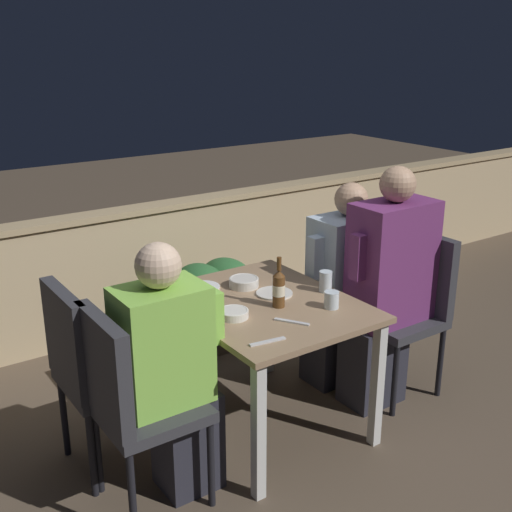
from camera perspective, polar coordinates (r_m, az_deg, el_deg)
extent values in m
plane|color=brown|center=(3.53, 0.73, -14.64)|extent=(16.00, 16.00, 0.00)
cube|color=tan|center=(4.53, -10.33, -1.30)|extent=(9.00, 0.14, 0.83)
cube|color=tan|center=(4.41, -10.66, 4.03)|extent=(9.00, 0.18, 0.04)
cube|color=#937556|center=(3.21, 0.78, -4.34)|extent=(0.81, 1.01, 0.03)
cube|color=silver|center=(2.87, 0.22, -15.38)|extent=(0.05, 0.05, 0.67)
cube|color=silver|center=(3.26, 10.72, -11.14)|extent=(0.05, 0.05, 0.67)
cube|color=silver|center=(3.55, -8.34, -8.41)|extent=(0.05, 0.05, 0.67)
cube|color=silver|center=(3.88, 1.12, -5.77)|extent=(0.05, 0.05, 0.67)
cube|color=brown|center=(4.27, -4.77, -6.34)|extent=(0.73, 0.36, 0.28)
ellipsoid|color=#2D6633|center=(4.07, -7.31, -3.43)|extent=(0.33, 0.47, 0.31)
ellipsoid|color=#2D6633|center=(4.16, -4.87, -2.85)|extent=(0.33, 0.47, 0.31)
ellipsoid|color=#2D6633|center=(4.26, -2.55, -2.30)|extent=(0.33, 0.47, 0.31)
cube|color=#333338|center=(2.83, -9.35, -13.36)|extent=(0.43, 0.43, 0.05)
cube|color=#333338|center=(2.65, -13.35, -9.80)|extent=(0.06, 0.43, 0.45)
cylinder|color=black|center=(2.78, -10.95, -20.26)|extent=(0.03, 0.03, 0.42)
cylinder|color=black|center=(2.90, -4.03, -17.95)|extent=(0.03, 0.03, 0.42)
cylinder|color=black|center=(3.05, -13.89, -16.45)|extent=(0.03, 0.03, 0.42)
cylinder|color=black|center=(3.17, -7.53, -14.59)|extent=(0.03, 0.03, 0.42)
cube|color=#282833|center=(3.01, -6.11, -15.89)|extent=(0.26, 0.23, 0.47)
cube|color=#8CCC4C|center=(2.72, -8.33, -7.88)|extent=(0.37, 0.26, 0.52)
cube|color=#8CCC4C|center=(2.80, -3.80, -5.50)|extent=(0.07, 0.07, 0.24)
sphere|color=beige|center=(2.58, -8.69, -0.84)|extent=(0.19, 0.19, 0.19)
cube|color=#333338|center=(3.11, -12.76, -10.52)|extent=(0.43, 0.43, 0.05)
cube|color=#333338|center=(2.94, -16.51, -7.10)|extent=(0.06, 0.43, 0.45)
cylinder|color=black|center=(3.03, -14.38, -16.73)|extent=(0.03, 0.03, 0.42)
cylinder|color=black|center=(3.15, -7.95, -14.86)|extent=(0.03, 0.03, 0.42)
cylinder|color=black|center=(3.33, -16.69, -13.50)|extent=(0.03, 0.03, 0.42)
cylinder|color=black|center=(3.43, -10.79, -11.95)|extent=(0.03, 0.03, 0.42)
cube|color=#333338|center=(3.70, 12.39, -5.60)|extent=(0.43, 0.43, 0.05)
cube|color=#333338|center=(3.73, 14.64, -1.35)|extent=(0.06, 0.43, 0.45)
cylinder|color=black|center=(3.57, 12.23, -10.77)|extent=(0.03, 0.03, 0.42)
cylinder|color=black|center=(3.82, 16.06, -9.04)|extent=(0.03, 0.03, 0.42)
cylinder|color=black|center=(3.79, 8.20, -8.65)|extent=(0.03, 0.03, 0.42)
cylinder|color=black|center=(4.03, 12.07, -7.18)|extent=(0.03, 0.03, 0.42)
cube|color=#282833|center=(3.67, 10.31, -9.28)|extent=(0.32, 0.23, 0.47)
cube|color=#6B2D66|center=(3.52, 12.01, -0.56)|extent=(0.46, 0.26, 0.67)
cube|color=#6B2D66|center=(3.32, 9.11, -0.07)|extent=(0.07, 0.07, 0.24)
sphere|color=tan|center=(3.40, 12.49, 6.26)|extent=(0.19, 0.19, 0.19)
cube|color=#333338|center=(3.88, 8.78, -4.19)|extent=(0.43, 0.43, 0.05)
cube|color=#333338|center=(3.91, 10.97, -0.16)|extent=(0.06, 0.43, 0.45)
cylinder|color=black|center=(3.74, 8.46, -9.06)|extent=(0.03, 0.03, 0.42)
cylinder|color=black|center=(3.98, 12.36, -7.55)|extent=(0.03, 0.03, 0.42)
cylinder|color=black|center=(3.99, 4.87, -7.10)|extent=(0.03, 0.03, 0.42)
cylinder|color=black|center=(4.21, 8.75, -5.81)|extent=(0.03, 0.03, 0.42)
cube|color=#282833|center=(3.86, 6.76, -7.67)|extent=(0.30, 0.23, 0.47)
cube|color=silver|center=(3.73, 8.21, -0.35)|extent=(0.43, 0.26, 0.53)
cube|color=silver|center=(3.55, 5.28, -0.14)|extent=(0.07, 0.07, 0.24)
sphere|color=tan|center=(3.63, 8.47, 5.00)|extent=(0.19, 0.19, 0.19)
cylinder|color=brown|center=(3.12, 2.04, -3.17)|extent=(0.06, 0.06, 0.16)
cylinder|color=beige|center=(3.12, 2.04, -3.04)|extent=(0.06, 0.06, 0.06)
cone|color=brown|center=(3.09, 2.06, -1.55)|extent=(0.06, 0.06, 0.03)
cylinder|color=brown|center=(3.07, 2.07, -0.70)|extent=(0.02, 0.02, 0.07)
cylinder|color=white|center=(3.38, -4.77, -2.78)|extent=(0.18, 0.18, 0.01)
cylinder|color=silver|center=(3.29, 1.64, -3.33)|extent=(0.19, 0.19, 0.01)
cylinder|color=silver|center=(3.02, -2.01, -5.15)|extent=(0.14, 0.14, 0.04)
torus|color=silver|center=(3.02, -2.01, -4.90)|extent=(0.14, 0.14, 0.01)
cylinder|color=beige|center=(3.39, -1.09, -2.37)|extent=(0.16, 0.16, 0.05)
torus|color=beige|center=(3.38, -1.09, -2.06)|extent=(0.16, 0.16, 0.01)
cylinder|color=silver|center=(3.14, 6.73, -3.89)|extent=(0.07, 0.07, 0.08)
cylinder|color=silver|center=(3.33, 6.20, -2.27)|extent=(0.07, 0.07, 0.11)
cylinder|color=silver|center=(3.24, -5.56, -3.13)|extent=(0.07, 0.07, 0.08)
cube|color=silver|center=(2.79, 1.03, -7.62)|extent=(0.17, 0.04, 0.01)
cube|color=silver|center=(2.98, 3.19, -5.86)|extent=(0.11, 0.15, 0.01)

